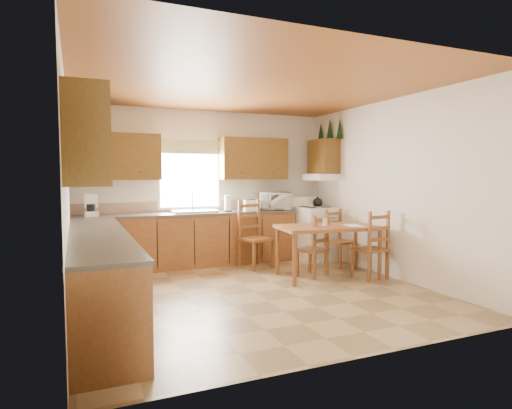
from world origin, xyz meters
name	(u,v)px	position (x,y,z in m)	size (l,w,h in m)	color
floor	(254,292)	(0.00, 0.00, 0.00)	(4.50, 4.50, 0.00)	#947950
ceiling	(254,87)	(0.00, 0.00, 2.70)	(4.50, 4.50, 0.00)	brown
wall_left	(67,194)	(-2.25, 0.00, 1.35)	(4.50, 4.50, 0.00)	silver
wall_right	(391,189)	(2.25, 0.00, 1.35)	(4.50, 4.50, 0.00)	silver
wall_back	(206,187)	(0.00, 2.25, 1.35)	(4.50, 4.50, 0.00)	silver
wall_front	(360,201)	(0.00, -2.25, 1.35)	(4.50, 4.50, 0.00)	silver
lower_cab_back	(190,240)	(-0.38, 1.95, 0.44)	(3.75, 0.60, 0.88)	brown
lower_cab_left	(99,276)	(-1.95, -0.15, 0.44)	(0.60, 3.60, 0.88)	brown
counter_back	(190,214)	(-0.38, 1.95, 0.90)	(3.75, 0.63, 0.04)	#4B443C
counter_left	(98,235)	(-1.95, -0.15, 0.90)	(0.63, 3.60, 0.04)	#4B443C
backsplash	(186,206)	(-0.38, 2.24, 1.01)	(3.75, 0.01, 0.18)	#A07D69
upper_cab_back_left	(116,157)	(-1.55, 2.08, 1.85)	(1.41, 0.33, 0.75)	brown
upper_cab_back_right	(254,159)	(0.86, 2.08, 1.85)	(1.25, 0.33, 0.75)	brown
upper_cab_left	(82,148)	(-2.08, -0.15, 1.85)	(0.33, 3.60, 0.75)	brown
upper_cab_stove	(324,157)	(2.08, 1.65, 1.90)	(0.33, 0.62, 0.62)	brown
range_hood	(321,177)	(2.03, 1.65, 1.52)	(0.44, 0.62, 0.12)	white
window_frame	(190,176)	(-0.30, 2.22, 1.55)	(1.13, 0.02, 1.18)	white
window_pane	(190,176)	(-0.30, 2.21, 1.55)	(1.05, 0.01, 1.10)	white
window_valance	(190,147)	(-0.30, 2.19, 2.05)	(1.19, 0.01, 0.24)	#5C7A42
sink_basin	(194,211)	(-0.30, 1.95, 0.94)	(0.75, 0.45, 0.04)	silver
pine_decal_a	(340,129)	(2.21, 1.33, 2.38)	(0.22, 0.22, 0.36)	black
pine_decal_b	(330,128)	(2.21, 1.65, 2.42)	(0.22, 0.22, 0.36)	black
pine_decal_c	(321,132)	(2.21, 1.97, 2.38)	(0.22, 0.22, 0.36)	black
stove	(314,234)	(1.88, 1.61, 0.48)	(0.64, 0.66, 0.95)	white
coffeemaker	(91,205)	(-1.94, 1.92, 1.09)	(0.20, 0.24, 0.34)	white
paper_towel	(228,203)	(0.29, 1.91, 1.06)	(0.12, 0.12, 0.28)	white
toaster	(251,205)	(0.71, 1.85, 1.02)	(0.24, 0.15, 0.20)	white
microwave	(275,201)	(1.22, 1.92, 1.08)	(0.54, 0.39, 0.32)	white
dining_table	(327,252)	(1.35, 0.34, 0.40)	(1.48, 0.84, 0.79)	brown
chair_near_left	(312,246)	(1.18, 0.50, 0.47)	(0.40, 0.38, 0.95)	brown
chair_near_right	(370,245)	(1.90, 0.02, 0.51)	(0.43, 0.41, 1.03)	brown
chair_far_left	(256,234)	(0.61, 1.39, 0.56)	(0.47, 0.45, 1.13)	brown
chair_far_right	(340,238)	(1.99, 0.95, 0.48)	(0.41, 0.39, 0.97)	brown
table_paper	(353,225)	(1.72, 0.20, 0.79)	(0.23, 0.31, 0.00)	white
table_card	(325,222)	(1.30, 0.35, 0.85)	(0.08, 0.02, 0.11)	white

